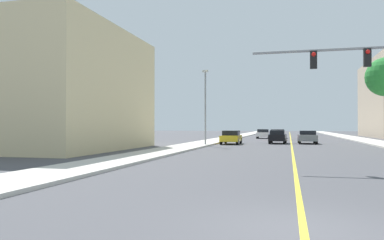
{
  "coord_description": "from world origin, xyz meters",
  "views": [
    {
      "loc": [
        -0.26,
        -7.45,
        1.98
      ],
      "look_at": [
        -7.68,
        21.25,
        2.44
      ],
      "focal_mm": 35.1,
      "sensor_mm": 36.0,
      "label": 1
    }
  ],
  "objects_px": {
    "street_lamp": "(205,103)",
    "car_black": "(278,137)",
    "car_yellow": "(231,137)",
    "car_white": "(263,134)",
    "car_gray": "(307,137)",
    "car_red": "(277,135)",
    "car_blue": "(279,134)"
  },
  "relations": [
    {
      "from": "car_gray",
      "to": "car_black",
      "type": "height_order",
      "value": "car_black"
    },
    {
      "from": "street_lamp",
      "to": "car_gray",
      "type": "bearing_deg",
      "value": 35.65
    },
    {
      "from": "car_black",
      "to": "car_yellow",
      "type": "relative_size",
      "value": 0.95
    },
    {
      "from": "car_gray",
      "to": "car_red",
      "type": "xyz_separation_m",
      "value": [
        -3.55,
        8.94,
        0.01
      ]
    },
    {
      "from": "car_black",
      "to": "car_white",
      "type": "distance_m",
      "value": 17.37
    },
    {
      "from": "car_blue",
      "to": "car_red",
      "type": "height_order",
      "value": "car_red"
    },
    {
      "from": "car_black",
      "to": "car_blue",
      "type": "distance_m",
      "value": 18.09
    },
    {
      "from": "car_red",
      "to": "street_lamp",
      "type": "bearing_deg",
      "value": -112.94
    },
    {
      "from": "street_lamp",
      "to": "car_black",
      "type": "distance_m",
      "value": 10.11
    },
    {
      "from": "car_gray",
      "to": "car_yellow",
      "type": "relative_size",
      "value": 1.0
    },
    {
      "from": "car_black",
      "to": "car_yellow",
      "type": "bearing_deg",
      "value": -149.33
    },
    {
      "from": "car_gray",
      "to": "car_red",
      "type": "distance_m",
      "value": 9.62
    },
    {
      "from": "car_yellow",
      "to": "car_red",
      "type": "distance_m",
      "value": 12.95
    },
    {
      "from": "car_yellow",
      "to": "car_white",
      "type": "distance_m",
      "value": 19.89
    },
    {
      "from": "car_black",
      "to": "car_yellow",
      "type": "xyz_separation_m",
      "value": [
        -4.84,
        -2.62,
        -0.0
      ]
    },
    {
      "from": "car_yellow",
      "to": "car_blue",
      "type": "relative_size",
      "value": 0.95
    },
    {
      "from": "street_lamp",
      "to": "car_gray",
      "type": "xyz_separation_m",
      "value": [
        10.01,
        7.18,
        -3.51
      ]
    },
    {
      "from": "car_black",
      "to": "car_gray",
      "type": "bearing_deg",
      "value": 12.79
    },
    {
      "from": "street_lamp",
      "to": "car_blue",
      "type": "distance_m",
      "value": 25.75
    },
    {
      "from": "street_lamp",
      "to": "car_white",
      "type": "relative_size",
      "value": 1.7
    },
    {
      "from": "street_lamp",
      "to": "car_black",
      "type": "bearing_deg",
      "value": 44.0
    },
    {
      "from": "car_black",
      "to": "car_blue",
      "type": "height_order",
      "value": "car_black"
    },
    {
      "from": "car_yellow",
      "to": "car_black",
      "type": "bearing_deg",
      "value": -152.0
    },
    {
      "from": "street_lamp",
      "to": "car_yellow",
      "type": "relative_size",
      "value": 1.76
    },
    {
      "from": "car_gray",
      "to": "car_yellow",
      "type": "bearing_deg",
      "value": -159.14
    },
    {
      "from": "car_yellow",
      "to": "car_white",
      "type": "bearing_deg",
      "value": -96.54
    },
    {
      "from": "street_lamp",
      "to": "car_red",
      "type": "xyz_separation_m",
      "value": [
        6.46,
        16.12,
        -3.5
      ]
    },
    {
      "from": "car_gray",
      "to": "car_yellow",
      "type": "distance_m",
      "value": 8.65
    },
    {
      "from": "car_blue",
      "to": "car_white",
      "type": "bearing_deg",
      "value": -159.22
    },
    {
      "from": "car_white",
      "to": "car_red",
      "type": "height_order",
      "value": "car_red"
    },
    {
      "from": "car_blue",
      "to": "car_red",
      "type": "distance_m",
      "value": 8.55
    },
    {
      "from": "car_yellow",
      "to": "car_red",
      "type": "xyz_separation_m",
      "value": [
        4.48,
        12.16,
        -0.0
      ]
    }
  ]
}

